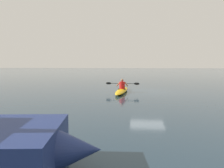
# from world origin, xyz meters

# --- Properties ---
(ground_plane) EXTENTS (160.00, 160.00, 0.00)m
(ground_plane) POSITION_xyz_m (0.00, 0.00, 0.00)
(ground_plane) COLOR #233847
(kayak) EXTENTS (0.93, 4.58, 0.27)m
(kayak) POSITION_xyz_m (1.84, 0.87, 0.14)
(kayak) COLOR #EAB214
(kayak) RESTS_ON ground
(kayaker) EXTENTS (2.45, 0.50, 0.71)m
(kayaker) POSITION_xyz_m (1.83, 0.70, 0.56)
(kayaker) COLOR red
(kayaker) RESTS_ON kayak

